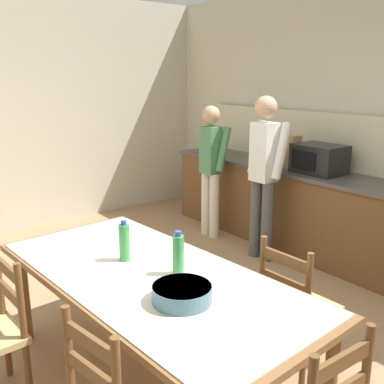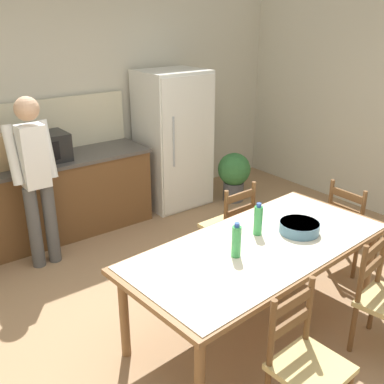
{
  "view_description": "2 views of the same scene",
  "coord_description": "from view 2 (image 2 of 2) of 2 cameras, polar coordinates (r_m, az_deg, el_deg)",
  "views": [
    {
      "loc": [
        2.5,
        -1.64,
        1.91
      ],
      "look_at": [
        0.07,
        0.21,
        1.11
      ],
      "focal_mm": 42.0,
      "sensor_mm": 36.0,
      "label": 1
    },
    {
      "loc": [
        -1.9,
        -2.44,
        2.42
      ],
      "look_at": [
        -0.12,
        -0.1,
        1.23
      ],
      "focal_mm": 42.0,
      "sensor_mm": 36.0,
      "label": 2
    }
  ],
  "objects": [
    {
      "name": "ground_plane",
      "position": [
        3.93,
        0.54,
        -16.03
      ],
      "size": [
        8.32,
        8.32,
        0.0
      ],
      "primitive_type": "plane",
      "color": "#9E7A56"
    },
    {
      "name": "wall_back",
      "position": [
        5.53,
        -16.86,
        10.96
      ],
      "size": [
        6.52,
        0.12,
        2.9
      ],
      "primitive_type": "cube",
      "color": "beige",
      "rests_on": "ground"
    },
    {
      "name": "kitchen_counter",
      "position": [
        5.18,
        -22.21,
        -1.98
      ],
      "size": [
        3.22,
        0.66,
        0.91
      ],
      "color": "brown",
      "rests_on": "ground"
    },
    {
      "name": "refrigerator",
      "position": [
        5.85,
        -2.39,
        6.66
      ],
      "size": [
        0.82,
        0.73,
        1.76
      ],
      "color": "silver",
      "rests_on": "ground"
    },
    {
      "name": "microwave",
      "position": [
        5.08,
        -18.32,
        5.36
      ],
      "size": [
        0.5,
        0.39,
        0.3
      ],
      "color": "black",
      "rests_on": "kitchen_counter"
    },
    {
      "name": "paper_bag",
      "position": [
        4.96,
        -22.79,
        4.71
      ],
      "size": [
        0.24,
        0.16,
        0.36
      ],
      "primitive_type": "cube",
      "color": "tan",
      "rests_on": "kitchen_counter"
    },
    {
      "name": "dining_table",
      "position": [
        3.55,
        8.62,
        -7.52
      ],
      "size": [
        2.28,
        1.18,
        0.75
      ],
      "rotation": [
        0.0,
        0.0,
        0.07
      ],
      "color": "brown",
      "rests_on": "ground"
    },
    {
      "name": "bottle_near_centre",
      "position": [
        3.28,
        5.65,
        -6.22
      ],
      "size": [
        0.07,
        0.07,
        0.27
      ],
      "color": "green",
      "rests_on": "dining_table"
    },
    {
      "name": "bottle_off_centre",
      "position": [
        3.61,
        8.39,
        -3.55
      ],
      "size": [
        0.07,
        0.07,
        0.27
      ],
      "color": "green",
      "rests_on": "dining_table"
    },
    {
      "name": "serving_bowl",
      "position": [
        3.74,
        13.48,
        -4.32
      ],
      "size": [
        0.32,
        0.32,
        0.09
      ],
      "color": "slate",
      "rests_on": "dining_table"
    },
    {
      "name": "chair_side_far_right",
      "position": [
        4.46,
        4.75,
        -4.39
      ],
      "size": [
        0.43,
        0.41,
        0.91
      ],
      "rotation": [
        0.0,
        0.0,
        3.18
      ],
      "color": "brown",
      "rests_on": "ground"
    },
    {
      "name": "chair_side_near_left",
      "position": [
        2.98,
        14.21,
        -20.34
      ],
      "size": [
        0.44,
        0.42,
        0.91
      ],
      "rotation": [
        0.0,
        0.0,
        0.06
      ],
      "color": "brown",
      "rests_on": "ground"
    },
    {
      "name": "chair_head_end",
      "position": [
        4.72,
        19.53,
        -4.17
      ],
      "size": [
        0.41,
        0.43,
        0.91
      ],
      "rotation": [
        0.0,
        0.0,
        1.55
      ],
      "color": "brown",
      "rests_on": "ground"
    },
    {
      "name": "person_at_counter",
      "position": [
        4.56,
        -19.26,
        2.08
      ],
      "size": [
        0.43,
        0.3,
        1.71
      ],
      "rotation": [
        0.0,
        0.0,
        1.57
      ],
      "color": "#4C4C4C",
      "rests_on": "ground"
    },
    {
      "name": "potted_plant",
      "position": [
        6.09,
        5.35,
        2.36
      ],
      "size": [
        0.44,
        0.44,
        0.67
      ],
      "color": "#4C4C51",
      "rests_on": "ground"
    }
  ]
}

